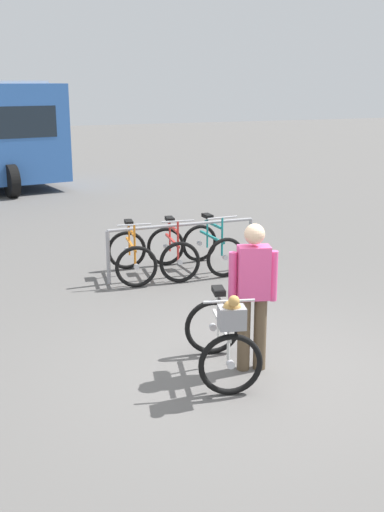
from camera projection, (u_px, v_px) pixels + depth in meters
name	position (u px, v px, depth m)	size (l,w,h in m)	color
ground_plane	(246.00, 370.00, 7.04)	(80.00, 80.00, 0.00)	#605E5B
bike_rack_rail	(182.00, 238.00, 10.29)	(2.51, 0.09, 0.88)	#99999E
racked_bike_orange	(131.00, 256.00, 10.25)	(0.80, 1.18, 0.97)	black
racked_bike_red	(172.00, 252.00, 10.49)	(0.79, 1.18, 0.98)	black
racked_bike_teal	(212.00, 248.00, 10.73)	(0.69, 1.13, 0.98)	black
featured_bicycle	(224.00, 335.00, 6.74)	(0.90, 1.25, 1.09)	black
person_with_featured_bike	(253.00, 291.00, 6.84)	(0.51, 0.29, 1.64)	brown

